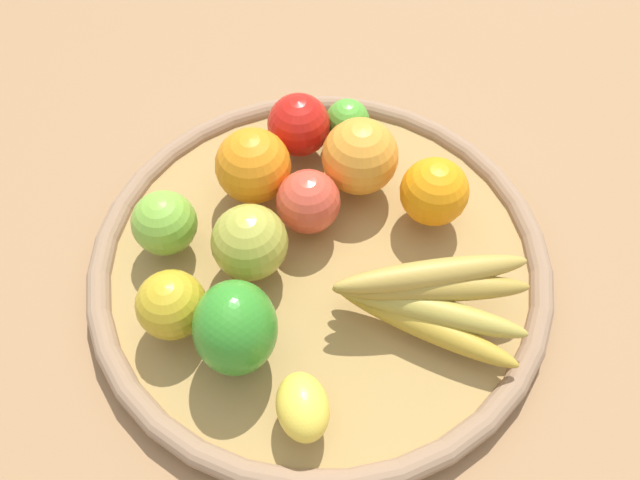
{
  "coord_description": "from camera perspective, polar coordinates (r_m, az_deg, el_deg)",
  "views": [
    {
      "loc": [
        0.11,
        0.34,
        0.56
      ],
      "look_at": [
        0.0,
        0.0,
        0.05
      ],
      "focal_mm": 35.24,
      "sensor_mm": 36.0,
      "label": 1
    }
  ],
  "objects": [
    {
      "name": "apple_0",
      "position": [
        0.64,
        -13.94,
        1.51
      ],
      "size": [
        0.09,
        0.09,
        0.06
      ],
      "primitive_type": "sphere",
      "rotation": [
        0.0,
        0.0,
        5.59
      ],
      "color": "#78AE37",
      "rests_on": "basket"
    },
    {
      "name": "banana_bunch",
      "position": [
        0.58,
        9.83,
        -5.31
      ],
      "size": [
        0.18,
        0.14,
        0.06
      ],
      "color": "#B7902C",
      "rests_on": "basket"
    },
    {
      "name": "apple_4",
      "position": [
        0.58,
        -13.35,
        -5.74
      ],
      "size": [
        0.08,
        0.08,
        0.06
      ],
      "primitive_type": "sphere",
      "rotation": [
        0.0,
        0.0,
        4.35
      ],
      "color": "gold",
      "rests_on": "basket"
    },
    {
      "name": "basket",
      "position": [
        0.65,
        0.0,
        -1.81
      ],
      "size": [
        0.47,
        0.47,
        0.03
      ],
      "color": "#A17E46",
      "rests_on": "ground_plane"
    },
    {
      "name": "orange_1",
      "position": [
        0.65,
        10.33,
        4.33
      ],
      "size": [
        0.1,
        0.1,
        0.07
      ],
      "primitive_type": "sphere",
      "rotation": [
        0.0,
        0.0,
        3.71
      ],
      "color": "orange",
      "rests_on": "basket"
    },
    {
      "name": "bell_pepper",
      "position": [
        0.55,
        -7.69,
        -7.9
      ],
      "size": [
        0.09,
        0.1,
        0.09
      ],
      "primitive_type": "ellipsoid",
      "rotation": [
        0.0,
        0.0,
        1.28
      ],
      "color": "#338A25",
      "rests_on": "basket"
    },
    {
      "name": "apple_2",
      "position": [
        0.7,
        -1.94,
        10.4
      ],
      "size": [
        0.09,
        0.09,
        0.07
      ],
      "primitive_type": "sphere",
      "rotation": [
        0.0,
        0.0,
        0.47
      ],
      "color": "red",
      "rests_on": "basket"
    },
    {
      "name": "ground_plane",
      "position": [
        0.66,
        0.0,
        -2.51
      ],
      "size": [
        2.4,
        2.4,
        0.0
      ],
      "primitive_type": "plane",
      "color": "#956D46",
      "rests_on": "ground"
    },
    {
      "name": "orange_0",
      "position": [
        0.66,
        -6.09,
        6.71
      ],
      "size": [
        0.1,
        0.1,
        0.08
      ],
      "primitive_type": "sphere",
      "rotation": [
        0.0,
        0.0,
        2.81
      ],
      "color": "orange",
      "rests_on": "basket"
    },
    {
      "name": "lemon_0",
      "position": [
        0.54,
        -1.59,
        -14.91
      ],
      "size": [
        0.05,
        0.06,
        0.04
      ],
      "primitive_type": "ellipsoid",
      "rotation": [
        0.0,
        0.0,
        4.65
      ],
      "color": "yellow",
      "rests_on": "basket"
    },
    {
      "name": "apple_3",
      "position": [
        0.6,
        -6.41,
        -0.2
      ],
      "size": [
        0.1,
        0.1,
        0.07
      ],
      "primitive_type": "sphere",
      "rotation": [
        0.0,
        0.0,
        0.6
      ],
      "color": "#A5A239",
      "rests_on": "basket"
    },
    {
      "name": "apple_1",
      "position": [
        0.63,
        -0.8,
        3.57
      ],
      "size": [
        0.08,
        0.08,
        0.07
      ],
      "primitive_type": "sphere",
      "rotation": [
        0.0,
        0.0,
        1.73
      ],
      "color": "#CF4631",
      "rests_on": "basket"
    },
    {
      "name": "orange_2",
      "position": [
        0.66,
        3.65,
        7.58
      ],
      "size": [
        0.1,
        0.1,
        0.08
      ],
      "primitive_type": "sphere",
      "rotation": [
        0.0,
        0.0,
        4.97
      ],
      "color": "orange",
      "rests_on": "basket"
    },
    {
      "name": "lime_0",
      "position": [
        0.72,
        2.49,
        10.71
      ],
      "size": [
        0.07,
        0.07,
        0.05
      ],
      "primitive_type": "sphere",
      "rotation": [
        0.0,
        0.0,
        2.43
      ],
      "color": "#51A72F",
      "rests_on": "basket"
    }
  ]
}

